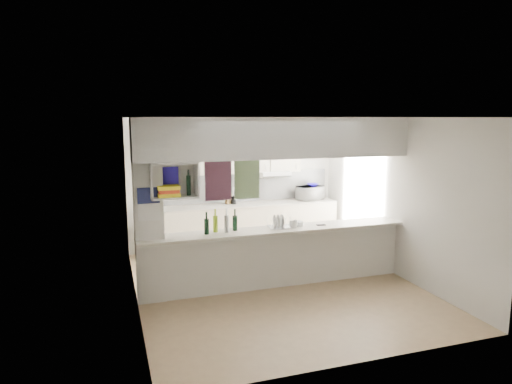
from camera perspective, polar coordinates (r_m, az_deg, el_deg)
name	(u,v)px	position (r m, az deg, el deg)	size (l,w,h in m)	color
floor	(276,286)	(7.28, 2.51, -11.64)	(4.80, 4.80, 0.00)	#997B59
ceiling	(277,117)	(6.80, 2.66, 9.29)	(4.80, 4.80, 0.00)	white
wall_back	(234,183)	(9.17, -2.74, 1.13)	(4.20, 4.20, 0.00)	silver
wall_left	(134,213)	(6.49, -15.04, -2.57)	(4.80, 4.80, 0.00)	silver
wall_right	(395,197)	(7.90, 16.97, -0.58)	(4.80, 4.80, 0.00)	silver
servery_partition	(266,181)	(6.80, 1.24, 1.36)	(4.20, 0.50, 2.60)	silver
cubby_shelf	(172,182)	(6.41, -10.40, 1.18)	(0.65, 0.35, 0.50)	white
kitchen_run	(246,208)	(9.05, -1.30, -2.02)	(3.60, 0.63, 2.24)	silver
microwave	(310,193)	(9.48, 6.78, -0.12)	(0.51, 0.34, 0.28)	white
bowl	(313,185)	(9.47, 7.08, 0.89)	(0.23, 0.23, 0.06)	#140B82
dish_rack	(281,222)	(7.07, 3.12, -3.77)	(0.42, 0.33, 0.21)	silver
cup	(293,224)	(7.01, 4.70, -4.03)	(0.14, 0.14, 0.11)	white
wine_bottles	(221,224)	(6.76, -4.39, -3.97)	(0.52, 0.15, 0.36)	black
plastic_tubs	(300,224)	(7.20, 5.56, -3.96)	(0.49, 0.18, 0.07)	silver
utensil_jar	(234,200)	(8.96, -2.81, -1.04)	(0.11, 0.11, 0.15)	black
knife_block	(228,199)	(8.96, -3.47, -0.82)	(0.11, 0.09, 0.22)	#51391C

